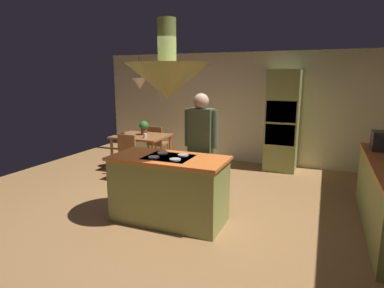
{
  "coord_description": "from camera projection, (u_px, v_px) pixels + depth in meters",
  "views": [
    {
      "loc": [
        1.94,
        -4.07,
        2.01
      ],
      "look_at": [
        0.1,
        0.4,
        1.0
      ],
      "focal_mm": 30.45,
      "sensor_mm": 36.0,
      "label": 1
    }
  ],
  "objects": [
    {
      "name": "ground",
      "position": [
        176.0,
        215.0,
        4.82
      ],
      "size": [
        8.16,
        8.16,
        0.0
      ],
      "primitive_type": "plane",
      "color": "#9E7042"
    },
    {
      "name": "wall_back",
      "position": [
        237.0,
        108.0,
        7.68
      ],
      "size": [
        6.8,
        0.1,
        2.55
      ],
      "primitive_type": "cube",
      "color": "beige",
      "rests_on": "ground"
    },
    {
      "name": "kitchen_island",
      "position": [
        169.0,
        189.0,
        4.54
      ],
      "size": [
        1.61,
        0.79,
        0.95
      ],
      "color": "#8C934C",
      "rests_on": "ground"
    },
    {
      "name": "oven_tower",
      "position": [
        282.0,
        121.0,
        6.94
      ],
      "size": [
        0.66,
        0.62,
        2.14
      ],
      "color": "#8C934C",
      "rests_on": "ground"
    },
    {
      "name": "dining_table",
      "position": [
        141.0,
        140.0,
        7.03
      ],
      "size": [
        1.12,
        0.9,
        0.76
      ],
      "color": "#955D32",
      "rests_on": "ground"
    },
    {
      "name": "person_at_island",
      "position": [
        201.0,
        143.0,
        4.94
      ],
      "size": [
        0.53,
        0.24,
        1.76
      ],
      "color": "tan",
      "rests_on": "ground"
    },
    {
      "name": "range_hood",
      "position": [
        167.0,
        78.0,
        4.23
      ],
      "size": [
        1.1,
        1.1,
        1.0
      ],
      "color": "#8C934C"
    },
    {
      "name": "pendant_light_over_table",
      "position": [
        140.0,
        83.0,
        6.79
      ],
      "size": [
        0.32,
        0.32,
        0.82
      ],
      "color": "beige"
    },
    {
      "name": "chair_facing_island",
      "position": [
        124.0,
        154.0,
        6.46
      ],
      "size": [
        0.4,
        0.4,
        0.87
      ],
      "color": "#955D32",
      "rests_on": "ground"
    },
    {
      "name": "chair_by_back_wall",
      "position": [
        156.0,
        141.0,
        7.68
      ],
      "size": [
        0.4,
        0.4,
        0.87
      ],
      "rotation": [
        0.0,
        0.0,
        3.14
      ],
      "color": "#955D32",
      "rests_on": "ground"
    },
    {
      "name": "potted_plant_on_table",
      "position": [
        144.0,
        127.0,
        7.05
      ],
      "size": [
        0.2,
        0.2,
        0.3
      ],
      "color": "#99382D",
      "rests_on": "dining_table"
    },
    {
      "name": "cup_on_table",
      "position": [
        145.0,
        136.0,
        6.71
      ],
      "size": [
        0.07,
        0.07,
        0.09
      ],
      "primitive_type": "cylinder",
      "color": "white",
      "rests_on": "dining_table"
    }
  ]
}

